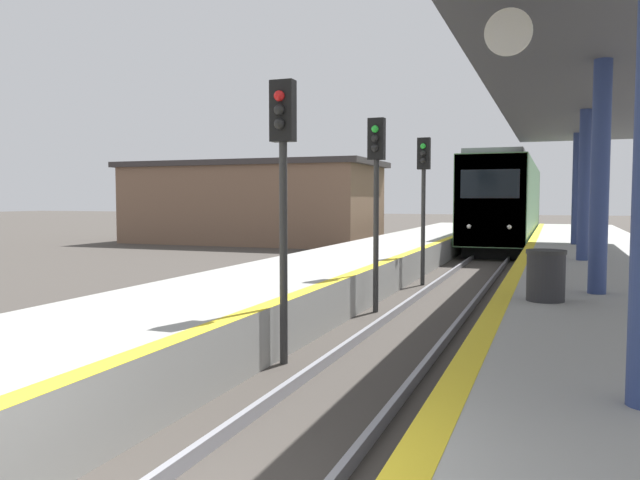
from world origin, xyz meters
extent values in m
cube|color=black|center=(0.00, 32.62, 0.28)|extent=(2.40, 18.28, 0.55)
cube|color=#477247|center=(0.00, 32.62, 2.43)|extent=(2.83, 20.31, 3.77)
cube|color=#E54C19|center=(0.00, 22.55, 2.43)|extent=(2.77, 0.16, 3.69)
cube|color=black|center=(0.00, 22.49, 3.09)|extent=(2.26, 0.06, 1.13)
cube|color=slate|center=(0.00, 32.62, 4.44)|extent=(2.40, 19.30, 0.24)
sphere|color=white|center=(-0.78, 22.49, 1.40)|extent=(0.18, 0.18, 0.18)
sphere|color=white|center=(0.78, 22.49, 1.40)|extent=(0.18, 0.18, 0.18)
cylinder|color=#2D2D2D|center=(-1.37, 5.58, 1.67)|extent=(0.12, 0.12, 3.34)
cube|color=black|center=(-1.37, 5.58, 3.79)|extent=(0.36, 0.20, 0.90)
sphere|color=red|center=(-1.37, 5.45, 3.99)|extent=(0.16, 0.16, 0.16)
sphere|color=black|center=(-1.37, 5.45, 3.79)|extent=(0.16, 0.16, 0.16)
sphere|color=black|center=(-1.37, 5.45, 3.59)|extent=(0.16, 0.16, 0.16)
cylinder|color=#2D2D2D|center=(-1.23, 10.24, 1.67)|extent=(0.12, 0.12, 3.34)
cube|color=black|center=(-1.23, 10.24, 3.79)|extent=(0.36, 0.20, 0.90)
sphere|color=green|center=(-1.23, 10.11, 3.99)|extent=(0.16, 0.16, 0.16)
sphere|color=black|center=(-1.23, 10.11, 3.79)|extent=(0.16, 0.16, 0.16)
sphere|color=black|center=(-1.23, 10.11, 3.59)|extent=(0.16, 0.16, 0.16)
cylinder|color=#2D2D2D|center=(-1.12, 14.90, 1.67)|extent=(0.12, 0.12, 3.34)
cube|color=black|center=(-1.12, 14.90, 3.79)|extent=(0.36, 0.20, 0.90)
sphere|color=green|center=(-1.12, 14.77, 3.99)|extent=(0.16, 0.16, 0.16)
sphere|color=black|center=(-1.12, 14.77, 3.79)|extent=(0.16, 0.16, 0.16)
sphere|color=black|center=(-1.12, 14.77, 3.59)|extent=(0.16, 0.16, 0.16)
cylinder|color=navy|center=(3.13, 8.64, 2.85)|extent=(0.30, 0.30, 3.95)
cylinder|color=navy|center=(3.13, 14.85, 2.85)|extent=(0.30, 0.30, 3.95)
cylinder|color=navy|center=(3.13, 21.06, 2.85)|extent=(0.30, 0.30, 3.95)
cube|color=#3F3F44|center=(3.13, 11.74, 4.92)|extent=(4.23, 24.85, 0.20)
cylinder|color=white|center=(1.86, 4.91, 4.47)|extent=(0.56, 0.04, 0.56)
cylinder|color=#262628|center=(2.32, 7.50, 1.25)|extent=(0.59, 0.59, 0.75)
cylinder|color=#262626|center=(2.32, 7.50, 1.66)|extent=(0.62, 0.62, 0.06)
cube|color=brown|center=(-13.73, 28.94, 2.13)|extent=(13.82, 6.33, 4.27)
cube|color=#383333|center=(-13.73, 28.94, 4.42)|extent=(14.52, 6.64, 0.30)
camera|label=1|loc=(2.43, -2.94, 2.49)|focal=35.00mm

